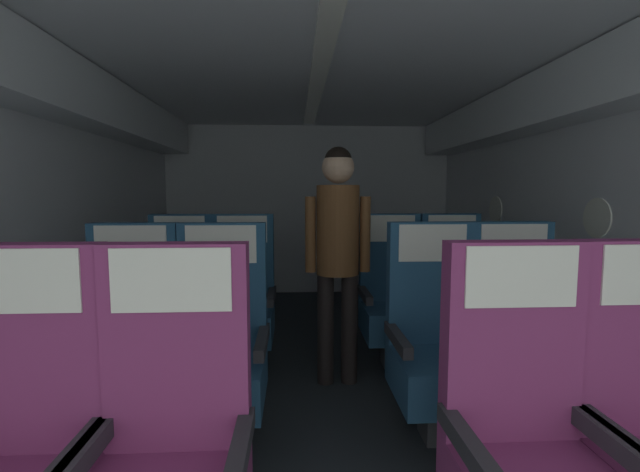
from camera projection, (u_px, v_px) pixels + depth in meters
ground at (323, 393)px, 2.82m from camera, size 3.83×6.12×0.02m
fuselage_shell at (320, 150)px, 2.94m from camera, size 3.71×5.77×2.18m
seat_a_left_window at (11, 468)px, 1.29m from camera, size 0.49×0.51×1.12m
seat_a_left_aisle at (168, 465)px, 1.30m from camera, size 0.49×0.51×1.12m
seat_a_right_window at (529, 453)px, 1.36m from camera, size 0.49×0.51×1.12m
seat_b_left_window at (128, 351)px, 2.23m from camera, size 0.49×0.51×1.12m
seat_b_left_aisle at (220, 351)px, 2.24m from camera, size 0.49×0.51×1.12m
seat_b_right_aisle at (518, 344)px, 2.34m from camera, size 0.49×0.51×1.12m
seat_b_right_window at (436, 346)px, 2.30m from camera, size 0.49×0.51×1.12m
seat_c_left_window at (179, 304)px, 3.19m from camera, size 0.49×0.51×1.12m
seat_c_left_aisle at (242, 303)px, 3.20m from camera, size 0.49×0.51×1.12m
seat_c_right_aisle at (454, 300)px, 3.29m from camera, size 0.49×0.51×1.12m
seat_c_right_window at (392, 301)px, 3.27m from camera, size 0.49×0.51×1.12m
flight_attendant at (338, 240)px, 2.86m from camera, size 0.43×0.28×1.57m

